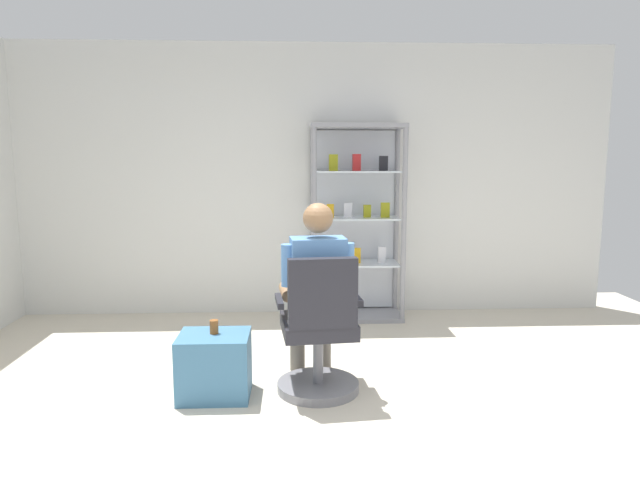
# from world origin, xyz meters

# --- Properties ---
(ground_plane) EXTENTS (7.20, 7.20, 0.00)m
(ground_plane) POSITION_xyz_m (0.00, 0.00, 0.00)
(ground_plane) COLOR beige
(back_wall) EXTENTS (6.00, 0.10, 2.70)m
(back_wall) POSITION_xyz_m (0.00, 3.00, 1.35)
(back_wall) COLOR silver
(back_wall) RESTS_ON ground
(display_cabinet_main) EXTENTS (0.90, 0.45, 1.90)m
(display_cabinet_main) POSITION_xyz_m (0.40, 2.76, 0.96)
(display_cabinet_main) COLOR gray
(display_cabinet_main) RESTS_ON ground
(office_chair) EXTENTS (0.59, 0.56, 0.96)m
(office_chair) POSITION_xyz_m (-0.05, 0.89, 0.39)
(office_chair) COLOR slate
(office_chair) RESTS_ON ground
(seated_shopkeeper) EXTENTS (0.52, 0.59, 1.29)m
(seated_shopkeeper) POSITION_xyz_m (-0.06, 1.05, 0.71)
(seated_shopkeeper) COLOR slate
(seated_shopkeeper) RESTS_ON ground
(storage_crate) EXTENTS (0.47, 0.38, 0.43)m
(storage_crate) POSITION_xyz_m (-0.75, 0.89, 0.21)
(storage_crate) COLOR teal
(storage_crate) RESTS_ON ground
(tea_glass) EXTENTS (0.06, 0.06, 0.09)m
(tea_glass) POSITION_xyz_m (-0.75, 0.91, 0.47)
(tea_glass) COLOR brown
(tea_glass) RESTS_ON storage_crate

